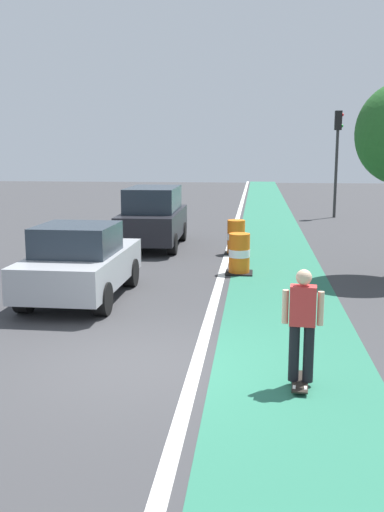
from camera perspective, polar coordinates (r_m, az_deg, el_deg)
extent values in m
plane|color=#38383A|center=(9.22, -5.29, -10.60)|extent=(100.00, 100.00, 0.00)
cube|color=#286B51|center=(20.69, 7.97, 1.19)|extent=(2.50, 80.00, 0.01)
cube|color=silver|center=(20.70, 3.82, 1.28)|extent=(0.20, 80.00, 0.01)
cube|color=black|center=(8.53, 10.59, -12.03)|extent=(0.29, 0.82, 0.02)
cylinder|color=silver|center=(8.78, 10.11, -11.44)|extent=(0.05, 0.11, 0.11)
cylinder|color=silver|center=(8.78, 11.14, -11.48)|extent=(0.05, 0.11, 0.11)
cylinder|color=silver|center=(8.30, 10.01, -12.77)|extent=(0.05, 0.11, 0.11)
cylinder|color=silver|center=(8.30, 11.09, -12.81)|extent=(0.05, 0.11, 0.11)
cylinder|color=black|center=(8.38, 10.00, -9.34)|extent=(0.15, 0.15, 0.82)
cylinder|color=black|center=(8.38, 11.38, -9.39)|extent=(0.15, 0.15, 0.82)
cube|color=red|center=(8.18, 10.85, -4.81)|extent=(0.38, 0.25, 0.56)
cylinder|color=beige|center=(8.19, 9.16, -4.93)|extent=(0.09, 0.09, 0.48)
cylinder|color=beige|center=(8.18, 12.53, -5.06)|extent=(0.09, 0.09, 0.48)
sphere|color=beige|center=(8.08, 10.95, -2.07)|extent=(0.22, 0.22, 0.22)
cube|color=#9EA0A5|center=(13.16, -10.80, -1.14)|extent=(1.88, 4.12, 0.72)
cube|color=#232D38|center=(12.81, -11.25, 1.62)|extent=(1.64, 1.74, 0.64)
cylinder|color=black|center=(14.67, -12.31, -1.44)|extent=(0.29, 0.68, 0.68)
cylinder|color=black|center=(14.22, -6.05, -1.63)|extent=(0.29, 0.68, 0.68)
cylinder|color=black|center=(12.36, -16.16, -3.84)|extent=(0.29, 0.68, 0.68)
cylinder|color=black|center=(11.82, -8.81, -4.19)|extent=(0.29, 0.68, 0.68)
cube|color=black|center=(19.85, -3.81, 3.17)|extent=(1.93, 4.64, 0.90)
cube|color=#232D38|center=(19.76, -3.84, 5.61)|extent=(1.67, 2.88, 0.80)
cylinder|color=black|center=(21.44, -5.37, 2.48)|extent=(0.29, 0.69, 0.68)
cylinder|color=black|center=(21.20, -1.00, 2.43)|extent=(0.29, 0.69, 0.68)
cylinder|color=black|center=(18.68, -6.95, 1.26)|extent=(0.29, 0.69, 0.68)
cylinder|color=black|center=(18.40, -1.95, 1.19)|extent=(0.29, 0.69, 0.68)
cylinder|color=orange|center=(15.63, 4.65, -0.83)|extent=(0.56, 0.56, 0.42)
cylinder|color=white|center=(15.58, 4.67, 0.30)|extent=(0.57, 0.57, 0.21)
cylinder|color=orange|center=(15.52, 4.69, 1.45)|extent=(0.56, 0.56, 0.42)
cube|color=black|center=(15.68, 4.64, -1.66)|extent=(0.73, 0.73, 0.04)
cylinder|color=orange|center=(18.55, 4.35, 0.96)|extent=(0.56, 0.56, 0.42)
cylinder|color=white|center=(18.50, 4.36, 1.92)|extent=(0.57, 0.57, 0.21)
cylinder|color=orange|center=(18.45, 4.37, 2.89)|extent=(0.56, 0.56, 0.42)
cube|color=black|center=(18.59, 4.34, 0.26)|extent=(0.73, 0.73, 0.04)
cylinder|color=#2D2D2D|center=(29.20, 13.97, 7.80)|extent=(0.14, 0.14, 4.20)
cube|color=black|center=(29.21, 14.19, 12.80)|extent=(0.32, 0.32, 0.90)
sphere|color=red|center=(29.25, 14.55, 13.30)|extent=(0.16, 0.16, 0.16)
sphere|color=green|center=(29.22, 14.50, 12.28)|extent=(0.16, 0.16, 0.16)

